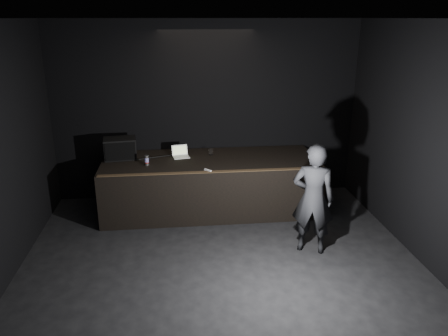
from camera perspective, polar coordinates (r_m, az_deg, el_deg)
name	(u,v)px	position (r m, az deg, el deg)	size (l,w,h in m)	color
ground	(227,291)	(6.15, 0.44, -15.76)	(7.00, 7.00, 0.00)	black
room_walls	(228,148)	(5.26, 0.50, 2.63)	(6.10, 7.10, 3.52)	black
stage_riser	(211,184)	(8.33, -1.76, -2.13)	(4.00, 1.50, 1.00)	black
riser_lip	(214,172)	(7.49, -1.35, -0.48)	(3.92, 0.10, 0.01)	brown
stage_monitor	(120,148)	(8.38, -13.41, 2.50)	(0.63, 0.49, 0.39)	black
cable	(160,157)	(8.37, -8.39, 1.48)	(0.02, 0.02, 1.03)	black
laptop	(181,154)	(8.34, -5.70, 1.85)	(0.35, 0.32, 0.21)	silver
beer_can	(147,160)	(7.93, -10.06, 1.00)	(0.08, 0.08, 0.18)	silver
plastic_cup	(211,152)	(8.41, -1.74, 2.11)	(0.09, 0.09, 0.11)	white
wii_remote	(208,170)	(7.53, -2.13, -0.30)	(0.04, 0.16, 0.03)	white
person	(313,199)	(6.84, 11.55, -3.97)	(0.64, 0.42, 1.76)	black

